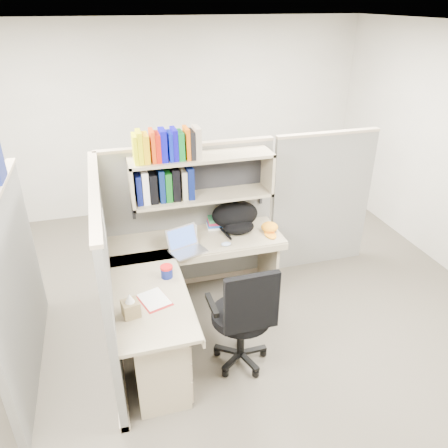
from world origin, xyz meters
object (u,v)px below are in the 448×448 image
object	(u,v)px
backpack	(237,217)
snack_canister	(167,271)
laptop	(188,242)
desk	(173,323)
task_chair	(243,332)

from	to	relation	value
backpack	snack_canister	size ratio (longest dim) A/B	4.46
laptop	backpack	world-z (taller)	backpack
desk	laptop	size ratio (longest dim) A/B	5.39
backpack	snack_canister	world-z (taller)	backpack
backpack	desk	bearing A→B (deg)	-123.60
snack_canister	task_chair	distance (m)	0.83
desk	task_chair	distance (m)	0.60
backpack	task_chair	size ratio (longest dim) A/B	0.46
laptop	snack_canister	size ratio (longest dim) A/B	2.93
backpack	snack_canister	bearing A→B (deg)	-133.05
laptop	snack_canister	xyz separation A→B (m)	(-0.26, -0.36, -0.06)
task_chair	desk	bearing A→B (deg)	160.26
snack_canister	laptop	bearing A→B (deg)	53.94
desk	laptop	distance (m)	0.80
snack_canister	task_chair	world-z (taller)	task_chair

